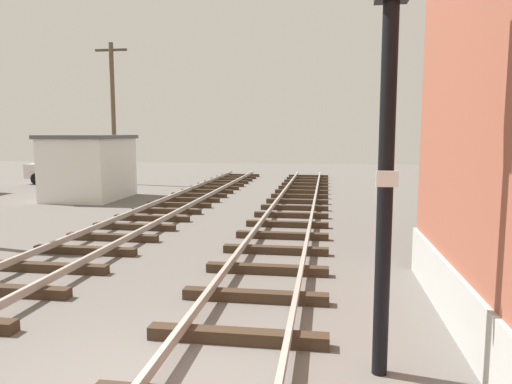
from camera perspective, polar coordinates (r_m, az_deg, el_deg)
signal_mast at (r=5.64m, az=15.48°, el=12.03°), size 0.36×0.40×5.37m
control_hut at (r=22.06m, az=-19.17°, el=2.83°), size 3.00×3.80×2.76m
parked_car_white at (r=29.20m, az=-21.49°, el=2.71°), size 4.20×2.04×1.76m
utility_pole_far at (r=28.04m, az=-16.58°, el=9.20°), size 1.80×0.24×7.73m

